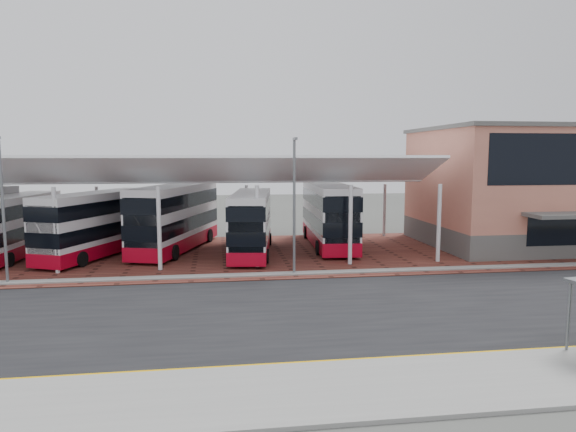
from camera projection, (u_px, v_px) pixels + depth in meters
The scene contains 16 objects.
ground at pixel (272, 306), 24.05m from camera, with size 140.00×140.00×0.00m, color #454743.
road at pixel (275, 313), 23.07m from camera, with size 120.00×14.00×0.02m, color black.
forecourt at pixel (280, 253), 37.11m from camera, with size 72.00×16.00×0.06m, color brown.
sidewalk at pixel (306, 392), 15.19m from camera, with size 120.00×4.00×0.14m, color gray.
north_kerb at pixel (261, 275), 30.14m from camera, with size 120.00×0.80×0.14m, color gray.
yellow_line_near at pixel (296, 366), 17.17m from camera, with size 120.00×0.12×0.01m, color #EAAE00.
yellow_line_far at pixel (294, 363), 17.46m from camera, with size 120.00×0.12×0.01m, color #EAAE00.
canopy at pixel (166, 173), 36.24m from camera, with size 37.00×11.63×7.07m.
terminal at pixel (542, 186), 40.41m from camera, with size 18.40×14.40×9.25m.
lamp_west at pixel (3, 205), 27.76m from camera, with size 0.16×0.90×8.07m.
lamp_east at pixel (294, 202), 29.99m from camera, with size 0.16×0.90×8.07m.
bus_1 at pixel (14, 227), 35.33m from camera, with size 3.46×10.54×4.27m.
bus_2 at pixel (98, 224), 35.75m from camera, with size 6.60×10.93×4.46m.
bus_3 at pixel (176, 218), 37.97m from camera, with size 6.07×12.01×4.84m.
bus_4 at pixel (251, 224), 36.52m from camera, with size 3.84×10.85×4.38m.
bus_5 at pixel (329, 215), 39.68m from camera, with size 3.42×11.80×4.81m.
Camera 1 is at (-2.57, -23.26, 7.02)m, focal length 32.00 mm.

